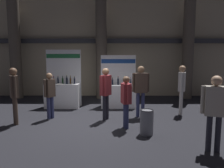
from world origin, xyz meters
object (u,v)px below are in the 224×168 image
(visitor_2, at_px, (141,86))
(visitor_4, at_px, (106,89))
(exhibitor_booth_1, at_px, (118,94))
(visitor_3, at_px, (126,98))
(trash_bin, at_px, (147,122))
(visitor_6, at_px, (182,85))
(exhibitor_booth_0, at_px, (63,93))
(visitor_0, at_px, (14,91))
(visitor_5, at_px, (50,92))
(visitor_7, at_px, (215,106))

(visitor_2, bearing_deg, visitor_4, -168.76)
(exhibitor_booth_1, distance_m, visitor_2, 1.75)
(visitor_3, bearing_deg, visitor_4, 23.49)
(trash_bin, xyz_separation_m, visitor_6, (1.62, 2.08, 0.75))
(visitor_2, bearing_deg, exhibitor_booth_0, 150.34)
(exhibitor_booth_0, relative_size, visitor_0, 1.37)
(visitor_3, bearing_deg, visitor_0, 71.23)
(exhibitor_booth_0, relative_size, trash_bin, 3.53)
(visitor_3, distance_m, visitor_6, 2.66)
(exhibitor_booth_0, height_order, trash_bin, exhibitor_booth_0)
(trash_bin, distance_m, visitor_2, 1.92)
(visitor_4, distance_m, visitor_5, 1.95)
(visitor_0, xyz_separation_m, visitor_5, (0.93, 0.63, -0.14))
(visitor_7, bearing_deg, visitor_3, 155.29)
(visitor_4, bearing_deg, visitor_0, 128.12)
(exhibitor_booth_1, xyz_separation_m, visitor_5, (-2.42, -1.74, 0.36))
(exhibitor_booth_0, height_order, visitor_7, exhibitor_booth_0)
(visitor_4, xyz_separation_m, visitor_5, (-1.94, 0.11, -0.13))
(exhibitor_booth_1, xyz_separation_m, visitor_2, (0.76, -1.49, 0.53))
(trash_bin, relative_size, visitor_7, 0.41)
(exhibitor_booth_1, xyz_separation_m, visitor_4, (-0.48, -1.85, 0.48))
(exhibitor_booth_0, distance_m, visitor_5, 1.73)
(exhibitor_booth_0, relative_size, visitor_7, 1.44)
(exhibitor_booth_0, xyz_separation_m, trash_bin, (3.10, -3.21, -0.28))
(visitor_5, relative_size, visitor_7, 0.93)
(trash_bin, bearing_deg, visitor_5, 154.25)
(visitor_0, bearing_deg, visitor_5, 90.21)
(visitor_4, relative_size, visitor_7, 1.03)
(visitor_2, relative_size, visitor_4, 1.03)
(trash_bin, relative_size, visitor_3, 0.45)
(visitor_2, distance_m, visitor_7, 3.08)
(visitor_4, xyz_separation_m, visitor_6, (2.81, 0.68, 0.03))
(exhibitor_booth_1, distance_m, visitor_4, 1.97)
(visitor_0, height_order, visitor_3, visitor_0)
(exhibitor_booth_1, height_order, trash_bin, exhibitor_booth_1)
(trash_bin, xyz_separation_m, visitor_4, (-1.18, 1.40, 0.72))
(visitor_0, distance_m, visitor_5, 1.13)
(exhibitor_booth_0, bearing_deg, trash_bin, -46.01)
(visitor_6, bearing_deg, visitor_0, -56.85)
(visitor_6, bearing_deg, exhibitor_booth_0, -82.27)
(visitor_3, height_order, visitor_7, visitor_7)
(exhibitor_booth_1, distance_m, visitor_5, 3.00)
(visitor_3, distance_m, visitor_7, 2.46)
(exhibitor_booth_1, xyz_separation_m, trash_bin, (0.70, -3.25, -0.23))
(exhibitor_booth_1, relative_size, visitor_4, 1.26)
(exhibitor_booth_0, distance_m, exhibitor_booth_1, 2.40)
(visitor_2, bearing_deg, visitor_7, -70.55)
(visitor_3, bearing_deg, exhibitor_booth_1, -9.92)
(visitor_4, height_order, visitor_6, visitor_6)
(trash_bin, bearing_deg, visitor_4, 130.19)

